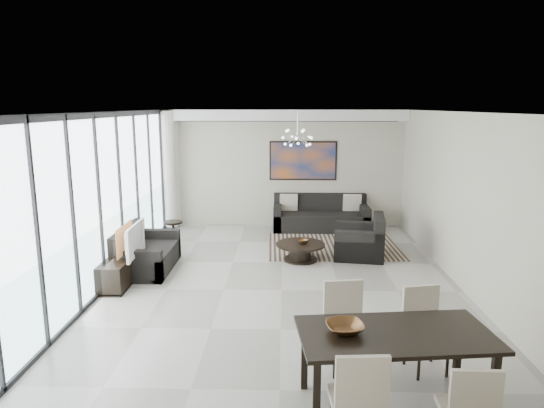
{
  "coord_description": "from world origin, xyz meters",
  "views": [
    {
      "loc": [
        0.04,
        -7.58,
        3.0
      ],
      "look_at": [
        -0.18,
        1.02,
        1.25
      ],
      "focal_mm": 32.0,
      "sensor_mm": 36.0,
      "label": 1
    }
  ],
  "objects_px": {
    "dining_table": "(395,340)",
    "coffee_table": "(300,251)",
    "sofa_main": "(321,218)",
    "television": "(130,240)",
    "tv_console": "(123,268)"
  },
  "relations": [
    {
      "from": "dining_table",
      "to": "coffee_table",
      "type": "bearing_deg",
      "value": 99.53
    },
    {
      "from": "coffee_table",
      "to": "sofa_main",
      "type": "bearing_deg",
      "value": 76.93
    },
    {
      "from": "coffee_table",
      "to": "television",
      "type": "bearing_deg",
      "value": -156.68
    },
    {
      "from": "tv_console",
      "to": "coffee_table",
      "type": "bearing_deg",
      "value": 21.86
    },
    {
      "from": "coffee_table",
      "to": "dining_table",
      "type": "xyz_separation_m",
      "value": [
        0.79,
        -4.71,
        0.52
      ]
    },
    {
      "from": "television",
      "to": "sofa_main",
      "type": "bearing_deg",
      "value": -44.42
    },
    {
      "from": "coffee_table",
      "to": "tv_console",
      "type": "bearing_deg",
      "value": -158.14
    },
    {
      "from": "tv_console",
      "to": "dining_table",
      "type": "bearing_deg",
      "value": -41.45
    },
    {
      "from": "coffee_table",
      "to": "tv_console",
      "type": "xyz_separation_m",
      "value": [
        -3.12,
        -1.25,
        0.04
      ]
    },
    {
      "from": "sofa_main",
      "to": "dining_table",
      "type": "height_order",
      "value": "sofa_main"
    },
    {
      "from": "television",
      "to": "dining_table",
      "type": "height_order",
      "value": "television"
    },
    {
      "from": "coffee_table",
      "to": "dining_table",
      "type": "height_order",
      "value": "dining_table"
    },
    {
      "from": "coffee_table",
      "to": "sofa_main",
      "type": "relative_size",
      "value": 0.42
    },
    {
      "from": "sofa_main",
      "to": "dining_table",
      "type": "relative_size",
      "value": 1.15
    },
    {
      "from": "coffee_table",
      "to": "tv_console",
      "type": "distance_m",
      "value": 3.36
    }
  ]
}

